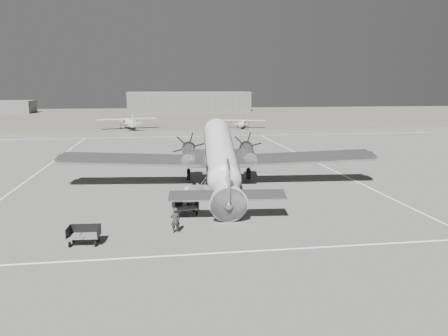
# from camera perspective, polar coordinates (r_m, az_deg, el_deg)

# --- Properties ---
(ground) EXTENTS (260.00, 260.00, 0.00)m
(ground) POSITION_cam_1_polar(r_m,az_deg,el_deg) (36.92, 0.73, -2.83)
(ground) COLOR slate
(ground) RESTS_ON ground
(taxi_line_near) EXTENTS (60.00, 0.15, 0.01)m
(taxi_line_near) POSITION_cam_1_polar(r_m,az_deg,el_deg) (23.81, 6.25, -10.60)
(taxi_line_near) COLOR white
(taxi_line_near) RESTS_ON ground
(taxi_line_right) EXTENTS (0.15, 80.00, 0.01)m
(taxi_line_right) POSITION_cam_1_polar(r_m,az_deg,el_deg) (40.57, 17.72, -2.10)
(taxi_line_right) COLOR white
(taxi_line_right) RESTS_ON ground
(taxi_line_left) EXTENTS (0.15, 60.00, 0.01)m
(taxi_line_left) POSITION_cam_1_polar(r_m,az_deg,el_deg) (47.83, -23.16, -0.57)
(taxi_line_left) COLOR white
(taxi_line_left) RESTS_ON ground
(taxi_line_horizon) EXTENTS (90.00, 0.15, 0.01)m
(taxi_line_horizon) POSITION_cam_1_polar(r_m,az_deg,el_deg) (76.14, -4.12, 4.15)
(taxi_line_horizon) COLOR white
(taxi_line_horizon) RESTS_ON ground
(grass_infield) EXTENTS (260.00, 90.00, 0.01)m
(grass_infield) POSITION_cam_1_polar(r_m,az_deg,el_deg) (130.85, -6.02, 6.84)
(grass_infield) COLOR #5B584D
(grass_infield) RESTS_ON ground
(hangar_main) EXTENTS (42.00, 14.00, 6.60)m
(hangar_main) POSITION_cam_1_polar(r_m,az_deg,el_deg) (155.90, -4.61, 8.68)
(hangar_main) COLOR slate
(hangar_main) RESTS_ON ground
(shed_secondary) EXTENTS (18.00, 10.00, 4.00)m
(shed_secondary) POSITION_cam_1_polar(r_m,az_deg,el_deg) (158.42, -26.84, 7.14)
(shed_secondary) COLOR #5E5E5E
(shed_secondary) RESTS_ON ground
(dc3_airliner) EXTENTS (29.71, 21.86, 5.36)m
(dc3_airliner) POSITION_cam_1_polar(r_m,az_deg,el_deg) (36.53, -0.47, 1.31)
(dc3_airliner) COLOR #BBBBBE
(dc3_airliner) RESTS_ON ground
(light_plane_left) EXTENTS (14.09, 12.51, 2.48)m
(light_plane_left) POSITION_cam_1_polar(r_m,az_deg,el_deg) (90.61, -12.46, 5.75)
(light_plane_left) COLOR silver
(light_plane_left) RESTS_ON ground
(light_plane_right) EXTENTS (11.05, 9.96, 1.90)m
(light_plane_right) POSITION_cam_1_polar(r_m,az_deg,el_deg) (91.20, 2.49, 5.84)
(light_plane_right) COLOR silver
(light_plane_right) RESTS_ON ground
(baggage_cart_near) EXTENTS (1.94, 1.53, 0.99)m
(baggage_cart_near) POSITION_cam_1_polar(r_m,az_deg,el_deg) (29.85, -5.07, -5.16)
(baggage_cart_near) COLOR #5E5E5E
(baggage_cart_near) RESTS_ON ground
(baggage_cart_far) EXTENTS (1.89, 1.39, 1.02)m
(baggage_cart_far) POSITION_cam_1_polar(r_m,az_deg,el_deg) (25.53, -17.83, -8.37)
(baggage_cart_far) COLOR #5E5E5E
(baggage_cart_far) RESTS_ON ground
(ground_crew) EXTENTS (0.61, 0.45, 1.53)m
(ground_crew) POSITION_cam_1_polar(r_m,az_deg,el_deg) (26.30, -6.38, -6.77)
(ground_crew) COLOR #282828
(ground_crew) RESTS_ON ground
(ramp_agent) EXTENTS (1.01, 1.06, 1.73)m
(ramp_agent) POSITION_cam_1_polar(r_m,az_deg,el_deg) (30.17, -4.87, -4.26)
(ramp_agent) COLOR silver
(ramp_agent) RESTS_ON ground
(passenger) EXTENTS (0.50, 0.74, 1.47)m
(passenger) POSITION_cam_1_polar(r_m,az_deg,el_deg) (31.71, -4.81, -3.76)
(passenger) COLOR #B9B9B7
(passenger) RESTS_ON ground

